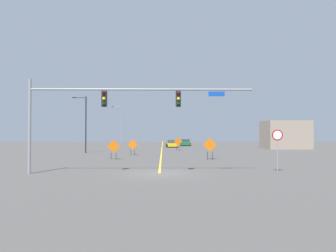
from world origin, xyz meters
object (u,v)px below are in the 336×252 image
Objects in this scene: stop_sign at (277,142)px; street_lamp_far_right at (120,123)px; traffic_signal_assembly at (109,104)px; construction_sign_median_near at (114,147)px; car_red_far at (172,143)px; car_green_distant at (186,143)px; car_yellow_mid at (172,144)px; construction_sign_left_lane at (210,146)px; street_lamp_near_left at (85,122)px; construction_sign_right_shoulder at (178,142)px; construction_sign_median_far at (133,145)px.

street_lamp_far_right is at bearing 108.73° from stop_sign.
traffic_signal_assembly is 7.53× the size of construction_sign_median_near.
street_lamp_far_right is 2.32× the size of car_red_far.
car_green_distant is 1.07× the size of car_yellow_mid.
car_green_distant reaches higher than car_red_far.
traffic_signal_assembly is 6.81× the size of construction_sign_left_lane.
street_lamp_near_left is at bearing 144.90° from construction_sign_left_lane.
car_green_distant is 1.15× the size of car_red_far.
car_yellow_mid is at bearing 93.24° from construction_sign_right_shoulder.
car_green_distant is at bearing 93.89° from stop_sign.
car_green_distant is 7.77m from car_yellow_mid.
construction_sign_left_lane is 10.67m from construction_sign_median_far.
street_lamp_far_right is 4.10× the size of construction_sign_left_lane.
street_lamp_far_right is at bearing 155.00° from car_green_distant.
construction_sign_left_lane is at bearing -84.56° from car_red_far.
construction_sign_left_lane is 16.97m from construction_sign_right_shoulder.
car_red_far is (-3.09, 32.46, -0.78)m from construction_sign_left_lane.
construction_sign_median_near is 0.48× the size of car_yellow_mid.
car_green_distant is at bearing 73.77° from construction_sign_median_far.
car_green_distant is at bearing 58.02° from street_lamp_near_left.
construction_sign_right_shoulder is (-5.60, 27.38, -0.78)m from stop_sign.
construction_sign_right_shoulder is at bearing 24.59° from street_lamp_near_left.
stop_sign is 28.45m from street_lamp_near_left.
construction_sign_median_near is 0.51× the size of car_red_far.
street_lamp_near_left is (-7.04, 21.91, -0.43)m from traffic_signal_assembly.
construction_sign_right_shoulder reaches higher than car_yellow_mid.
construction_sign_left_lane is 32.62m from car_red_far.
car_red_far is at bearing 98.20° from stop_sign.
construction_sign_median_near is at bearing -114.00° from construction_sign_right_shoulder.
street_lamp_near_left is 3.75× the size of construction_sign_right_shoulder.
construction_sign_median_near reaches higher than car_red_far.
street_lamp_far_right reaches higher than street_lamp_near_left.
street_lamp_far_right is at bearing 115.77° from construction_sign_right_shoulder.
street_lamp_far_right is 28.77m from construction_sign_right_shoulder.
street_lamp_near_left is at bearing 117.74° from construction_sign_median_near.
car_red_far is at bearing -134.87° from car_green_distant.
traffic_signal_assembly is at bearing -102.01° from construction_sign_right_shoulder.
stop_sign is at bearing -81.80° from car_red_far.
car_red_far is at bearing 83.04° from traffic_signal_assembly.
construction_sign_right_shoulder is (5.92, 27.84, -3.39)m from traffic_signal_assembly.
stop_sign is at bearing -73.62° from construction_sign_left_lane.
construction_sign_median_far reaches higher than car_red_far.
construction_sign_median_near reaches higher than car_yellow_mid.
construction_sign_median_far is at bearing 90.29° from traffic_signal_assembly.
construction_sign_median_far is 0.43× the size of car_green_distant.
construction_sign_median_near is at bearing -101.84° from car_red_far.
car_green_distant is (9.83, 35.32, -0.60)m from construction_sign_median_near.
traffic_signal_assembly reaches higher than construction_sign_median_near.
street_lamp_far_right reaches higher than construction_sign_median_near.
street_lamp_far_right reaches higher than construction_sign_median_far.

